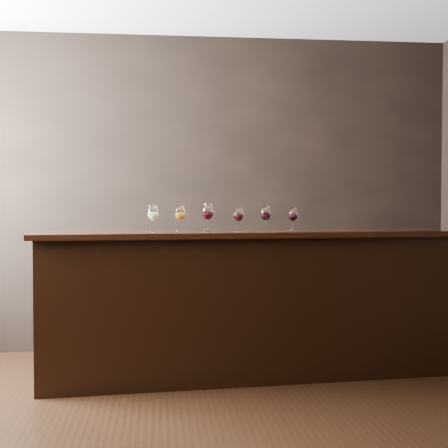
{
  "coord_description": "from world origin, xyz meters",
  "views": [
    {
      "loc": [
        -0.14,
        -3.35,
        1.32
      ],
      "look_at": [
        0.35,
        1.33,
        1.15
      ],
      "focal_mm": 50.0,
      "sensor_mm": 36.0,
      "label": 1
    }
  ],
  "objects": [
    {
      "name": "glass_amber",
      "position": [
        0.02,
        1.37,
        1.23
      ],
      "size": [
        0.08,
        0.08,
        0.19
      ],
      "color": "white",
      "rests_on": "bar_top"
    },
    {
      "name": "glass_red_a",
      "position": [
        0.23,
        1.33,
        1.24
      ],
      "size": [
        0.09,
        0.09,
        0.21
      ],
      "color": "white",
      "rests_on": "bar_top"
    },
    {
      "name": "bar_top",
      "position": [
        0.52,
        1.33,
        1.08
      ],
      "size": [
        3.19,
        0.98,
        0.04
      ],
      "primitive_type": "cube",
      "rotation": [
        0.0,
        0.0,
        0.08
      ],
      "color": "black",
      "rests_on": "bar_counter"
    },
    {
      "name": "glass_white",
      "position": [
        -0.18,
        1.32,
        1.23
      ],
      "size": [
        0.08,
        0.08,
        0.19
      ],
      "color": "white",
      "rests_on": "bar_top"
    },
    {
      "name": "back_bar_shelf",
      "position": [
        0.44,
        2.03,
        0.51
      ],
      "size": [
        2.84,
        0.4,
        1.02
      ],
      "primitive_type": "cube",
      "color": "black",
      "rests_on": "ground"
    },
    {
      "name": "ground",
      "position": [
        0.0,
        0.0,
        0.0
      ],
      "size": [
        5.0,
        5.0,
        0.0
      ],
      "primitive_type": "plane",
      "color": "black",
      "rests_on": "ground"
    },
    {
      "name": "glass_red_b",
      "position": [
        0.46,
        1.31,
        1.22
      ],
      "size": [
        0.08,
        0.08,
        0.18
      ],
      "color": "white",
      "rests_on": "bar_top"
    },
    {
      "name": "glass_red_c",
      "position": [
        0.67,
        1.34,
        1.23
      ],
      "size": [
        0.08,
        0.08,
        0.19
      ],
      "color": "white",
      "rests_on": "bar_top"
    },
    {
      "name": "glass_red_d",
      "position": [
        0.89,
        1.35,
        1.22
      ],
      "size": [
        0.07,
        0.07,
        0.17
      ],
      "color": "white",
      "rests_on": "bar_top"
    },
    {
      "name": "bar_counter",
      "position": [
        0.52,
        1.33,
        0.53
      ],
      "size": [
        3.08,
        0.9,
        1.06
      ],
      "primitive_type": "cube",
      "rotation": [
        0.0,
        0.0,
        0.08
      ],
      "color": "black",
      "rests_on": "ground"
    },
    {
      "name": "room_shell",
      "position": [
        -0.23,
        0.11,
        1.81
      ],
      "size": [
        5.02,
        4.52,
        2.81
      ],
      "color": "black",
      "rests_on": "ground"
    }
  ]
}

